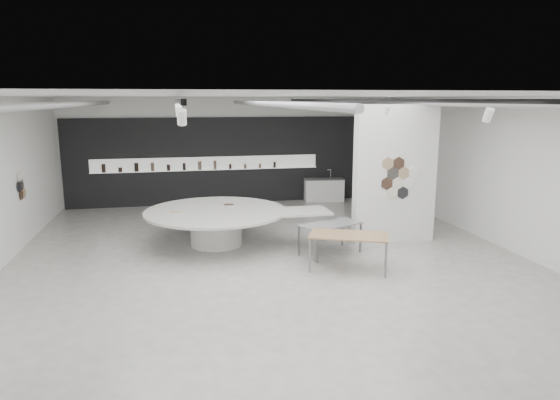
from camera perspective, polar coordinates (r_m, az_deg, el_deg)
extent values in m
cube|color=#B3B0A9|center=(11.80, -1.05, -6.99)|extent=(12.00, 14.00, 0.01)
cube|color=silver|center=(11.20, -1.12, 11.84)|extent=(12.00, 14.00, 0.01)
cube|color=white|center=(18.22, -5.23, 5.64)|extent=(12.00, 0.01, 3.80)
cube|color=white|center=(4.86, 14.85, -11.01)|extent=(12.00, 0.01, 3.80)
cube|color=white|center=(13.78, 24.30, 2.81)|extent=(0.01, 14.00, 3.80)
cylinder|color=#939396|center=(11.69, -22.62, 10.06)|extent=(0.12, 12.00, 0.12)
cylinder|color=#939396|center=(11.69, -1.58, 10.92)|extent=(0.12, 12.00, 0.12)
cylinder|color=#939396|center=(13.11, 17.12, 10.48)|extent=(0.12, 12.00, 0.12)
cube|color=black|center=(11.00, -11.61, 11.08)|extent=(0.05, 13.00, 0.06)
cylinder|color=white|center=(6.00, -11.15, 9.27)|extent=(0.11, 0.18, 0.21)
cylinder|color=white|center=(9.30, -11.48, 9.95)|extent=(0.11, 0.18, 0.21)
cylinder|color=white|center=(12.60, -11.63, 10.27)|extent=(0.11, 0.18, 0.21)
cylinder|color=white|center=(15.90, -11.72, 10.46)|extent=(0.11, 0.18, 0.21)
cube|color=black|center=(11.73, 8.71, 11.19)|extent=(0.05, 13.00, 0.06)
cylinder|color=white|center=(7.26, 22.71, 8.95)|extent=(0.11, 0.18, 0.21)
cylinder|color=white|center=(10.16, 12.07, 10.03)|extent=(0.11, 0.18, 0.21)
cylinder|color=white|center=(13.25, 6.24, 10.48)|extent=(0.11, 0.18, 0.21)
cylinder|color=white|center=(16.42, 2.62, 10.71)|extent=(0.11, 0.18, 0.21)
cylinder|color=#402C20|center=(14.25, -27.46, 0.54)|extent=(0.03, 0.28, 0.28)
cylinder|color=tan|center=(14.49, -27.20, 0.73)|extent=(0.03, 0.28, 0.28)
cylinder|color=black|center=(14.33, -27.41, 1.54)|extent=(0.03, 0.28, 0.28)
cylinder|color=black|center=(14.09, -27.69, 1.36)|extent=(0.03, 0.28, 0.28)
cylinder|color=silver|center=(14.18, -27.64, 2.36)|extent=(0.03, 0.28, 0.28)
cylinder|color=white|center=(14.42, -27.36, 2.52)|extent=(0.03, 0.28, 0.28)
cube|color=black|center=(18.19, -5.18, 4.52)|extent=(11.80, 0.10, 3.10)
cube|color=white|center=(18.04, -8.31, 4.17)|extent=(8.00, 0.06, 0.46)
cube|color=white|center=(18.01, -8.28, 3.44)|extent=(8.00, 0.18, 0.02)
cylinder|color=black|center=(18.12, -19.51, 3.44)|extent=(0.13, 0.13, 0.29)
cylinder|color=black|center=(18.07, -17.79, 3.31)|extent=(0.13, 0.13, 0.15)
cylinder|color=black|center=(18.01, -16.09, 3.62)|extent=(0.14, 0.14, 0.30)
cylinder|color=brown|center=(17.98, -14.36, 3.69)|extent=(0.12, 0.12, 0.29)
cylinder|color=black|center=(17.97, -12.62, 3.63)|extent=(0.12, 0.12, 0.21)
cylinder|color=black|center=(17.96, -10.89, 3.77)|extent=(0.10, 0.10, 0.25)
cylinder|color=brown|center=(17.98, -9.16, 3.91)|extent=(0.12, 0.12, 0.30)
cylinder|color=brown|center=(18.01, -7.43, 4.00)|extent=(0.10, 0.10, 0.31)
cylinder|color=black|center=(18.07, -5.71, 3.83)|extent=(0.09, 0.09, 0.17)
cylinder|color=brown|center=(18.13, -4.00, 3.87)|extent=(0.10, 0.10, 0.16)
cylinder|color=brown|center=(18.21, -2.30, 3.92)|extent=(0.09, 0.09, 0.15)
cylinder|color=black|center=(18.31, -0.62, 4.05)|extent=(0.09, 0.09, 0.21)
cube|color=white|center=(13.38, 13.01, 2.87)|extent=(2.20, 0.35, 3.60)
cylinder|color=silver|center=(13.24, 13.31, 1.89)|extent=(0.34, 0.03, 0.34)
cylinder|color=white|center=(13.36, 14.47, 1.92)|extent=(0.34, 0.03, 0.34)
cylinder|color=#402C20|center=(13.11, 12.13, 1.85)|extent=(0.34, 0.03, 0.34)
cylinder|color=tan|center=(13.26, 13.94, 3.01)|extent=(0.34, 0.03, 0.34)
cylinder|color=black|center=(13.13, 12.77, 2.98)|extent=(0.34, 0.03, 0.34)
cylinder|color=black|center=(13.34, 13.84, 0.81)|extent=(0.34, 0.03, 0.34)
cylinder|color=silver|center=(13.22, 12.67, 0.77)|extent=(0.34, 0.03, 0.34)
cylinder|color=white|center=(13.39, 15.09, 3.03)|extent=(0.34, 0.03, 0.34)
cylinder|color=#402C20|center=(13.16, 13.41, 4.11)|extent=(0.34, 0.03, 0.34)
cylinder|color=tan|center=(13.04, 12.23, 4.09)|extent=(0.34, 0.03, 0.34)
cylinder|color=white|center=(13.05, -7.29, -3.27)|extent=(1.34, 1.34, 0.86)
cylinder|color=beige|center=(12.94, -7.34, -1.29)|extent=(3.71, 3.71, 0.06)
cube|color=beige|center=(12.79, 1.99, -1.34)|extent=(1.64, 1.04, 0.06)
cube|color=tan|center=(12.89, -11.85, -1.33)|extent=(0.26, 0.19, 0.01)
cube|color=#402C20|center=(13.57, -5.88, -0.50)|extent=(0.26, 0.19, 0.01)
cube|color=#98734E|center=(11.11, 7.90, -4.02)|extent=(1.91, 1.46, 0.03)
cube|color=slate|center=(10.93, 3.43, -6.38)|extent=(0.06, 0.06, 0.77)
cube|color=slate|center=(11.66, 3.97, -5.24)|extent=(0.06, 0.06, 0.77)
cube|color=slate|center=(10.84, 12.02, -6.77)|extent=(0.06, 0.06, 0.77)
cube|color=slate|center=(11.57, 12.01, -5.60)|extent=(0.06, 0.06, 0.77)
cube|color=slate|center=(12.17, 5.80, -2.76)|extent=(1.67, 1.29, 0.03)
cube|color=slate|center=(11.58, 4.23, -5.44)|extent=(0.06, 0.06, 0.74)
cube|color=slate|center=(12.07, 2.20, -4.71)|extent=(0.06, 0.06, 0.74)
cube|color=slate|center=(12.50, 9.20, -4.29)|extent=(0.06, 0.06, 0.74)
cube|color=slate|center=(12.96, 7.14, -3.66)|extent=(0.06, 0.06, 0.74)
cube|color=white|center=(18.64, 5.04, 1.13)|extent=(1.49, 0.70, 0.81)
cube|color=slate|center=(18.57, 5.07, 2.39)|extent=(1.53, 0.73, 0.03)
cylinder|color=silver|center=(18.72, 5.81, 2.99)|extent=(0.02, 0.02, 0.32)
cylinder|color=silver|center=(18.69, 5.60, 3.45)|extent=(0.14, 0.04, 0.02)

